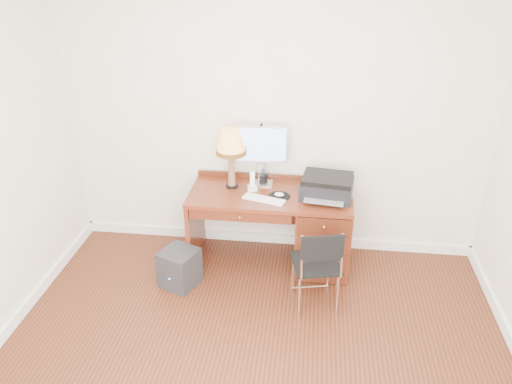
# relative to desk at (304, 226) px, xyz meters

# --- Properties ---
(ground) EXTENTS (4.00, 4.00, 0.00)m
(ground) POSITION_rel_desk_xyz_m (-0.32, -1.40, -0.41)
(ground) COLOR #3B190D
(ground) RESTS_ON ground
(room_shell) EXTENTS (4.00, 4.00, 4.00)m
(room_shell) POSITION_rel_desk_xyz_m (-0.32, -0.77, -0.36)
(room_shell) COLOR white
(room_shell) RESTS_ON ground
(desk) EXTENTS (1.50, 0.67, 0.75)m
(desk) POSITION_rel_desk_xyz_m (0.00, 0.00, 0.00)
(desk) COLOR maroon
(desk) RESTS_ON ground
(monitor) EXTENTS (0.50, 0.18, 0.57)m
(monitor) POSITION_rel_desk_xyz_m (-0.43, 0.21, 0.70)
(monitor) COLOR silver
(monitor) RESTS_ON desk
(keyboard) EXTENTS (0.40, 0.22, 0.01)m
(keyboard) POSITION_rel_desk_xyz_m (-0.37, -0.15, 0.34)
(keyboard) COLOR white
(keyboard) RESTS_ON desk
(mouse_pad) EXTENTS (0.20, 0.20, 0.04)m
(mouse_pad) POSITION_rel_desk_xyz_m (-0.24, -0.06, 0.35)
(mouse_pad) COLOR black
(mouse_pad) RESTS_ON desk
(printer) EXTENTS (0.50, 0.41, 0.20)m
(printer) POSITION_rel_desk_xyz_m (0.19, -0.00, 0.44)
(printer) COLOR black
(printer) RESTS_ON desk
(leg_lamp) EXTENTS (0.28, 0.28, 0.57)m
(leg_lamp) POSITION_rel_desk_xyz_m (-0.70, 0.08, 0.76)
(leg_lamp) COLOR black
(leg_lamp) RESTS_ON desk
(phone) EXTENTS (0.10, 0.10, 0.18)m
(phone) POSITION_rel_desk_xyz_m (-0.50, 0.04, 0.39)
(phone) COLOR white
(phone) RESTS_ON desk
(pen_cup) EXTENTS (0.08, 0.08, 0.10)m
(pen_cup) POSITION_rel_desk_xyz_m (-0.41, 0.18, 0.39)
(pen_cup) COLOR black
(pen_cup) RESTS_ON desk
(chair) EXTENTS (0.45, 0.45, 0.80)m
(chair) POSITION_rel_desk_xyz_m (0.12, -0.67, 0.07)
(chair) COLOR black
(chair) RESTS_ON ground
(equipment_box) EXTENTS (0.39, 0.39, 0.35)m
(equipment_box) POSITION_rel_desk_xyz_m (-1.10, -0.47, -0.24)
(equipment_box) COLOR black
(equipment_box) RESTS_ON ground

